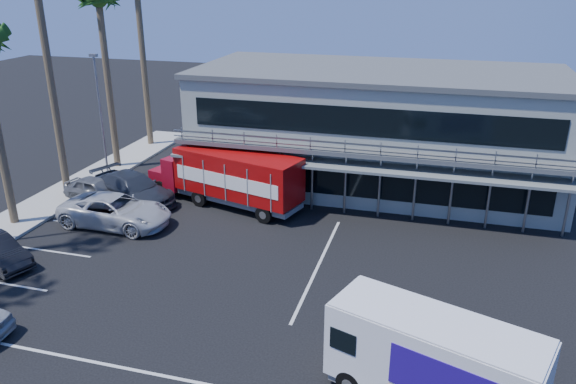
# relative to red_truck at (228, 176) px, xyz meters

# --- Properties ---
(ground) EXTENTS (120.00, 120.00, 0.00)m
(ground) POSITION_rel_red_truck_xyz_m (4.65, -8.68, -1.81)
(ground) COLOR black
(ground) RESTS_ON ground
(building) EXTENTS (22.40, 12.00, 7.30)m
(building) POSITION_rel_red_truck_xyz_m (7.65, 6.25, 1.84)
(building) COLOR #9B9F92
(building) RESTS_ON ground
(curb_strip) EXTENTS (3.00, 32.00, 0.16)m
(curb_strip) POSITION_rel_red_truck_xyz_m (-10.35, -2.68, -1.73)
(curb_strip) COLOR #A5A399
(curb_strip) RESTS_ON ground
(palm_e) EXTENTS (2.80, 2.80, 12.25)m
(palm_e) POSITION_rel_red_truck_xyz_m (-10.05, 4.32, 8.76)
(palm_e) COLOR brown
(palm_e) RESTS_ON ground
(light_pole_far) EXTENTS (0.50, 0.25, 8.09)m
(light_pole_far) POSITION_rel_red_truck_xyz_m (-9.55, 2.32, 2.69)
(light_pole_far) COLOR gray
(light_pole_far) RESTS_ON ground
(red_truck) EXTENTS (10.05, 4.82, 3.30)m
(red_truck) POSITION_rel_red_truck_xyz_m (0.00, 0.00, 0.00)
(red_truck) COLOR maroon
(red_truck) RESTS_ON ground
(white_van) EXTENTS (6.82, 4.23, 3.15)m
(white_van) POSITION_rel_red_truck_xyz_m (11.99, -13.68, -0.14)
(white_van) COLOR white
(white_van) RESTS_ON ground
(parked_car_c) EXTENTS (6.10, 2.91, 1.68)m
(parked_car_c) POSITION_rel_red_truck_xyz_m (-4.85, -4.28, -0.97)
(parked_car_c) COLOR silver
(parked_car_c) RESTS_ON ground
(parked_car_d) EXTENTS (6.35, 4.52, 1.71)m
(parked_car_d) POSITION_rel_red_truck_xyz_m (-5.60, -1.08, -0.96)
(parked_car_d) COLOR #292E37
(parked_car_d) RESTS_ON ground
(parked_car_e) EXTENTS (4.43, 2.40, 1.43)m
(parked_car_e) POSITION_rel_red_truck_xyz_m (-7.85, -1.48, -1.10)
(parked_car_e) COLOR slate
(parked_car_e) RESTS_ON ground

